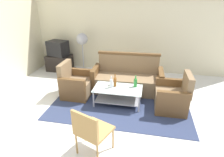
% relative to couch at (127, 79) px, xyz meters
% --- Properties ---
extents(ground_plane, '(14.00, 14.00, 0.00)m').
position_rel_couch_xyz_m(ground_plane, '(-0.00, -1.53, -0.32)').
color(ground_plane, white).
extents(wall_back, '(6.52, 0.19, 2.80)m').
position_rel_couch_xyz_m(wall_back, '(-0.00, 1.53, 1.16)').
color(wall_back, beige).
rests_on(wall_back, ground).
extents(rug, '(3.15, 2.09, 0.01)m').
position_rel_couch_xyz_m(rug, '(-0.07, -0.65, -0.31)').
color(rug, '#2D3856').
rests_on(rug, ground).
extents(couch, '(1.82, 0.79, 0.96)m').
position_rel_couch_xyz_m(couch, '(0.00, 0.00, 0.00)').
color(couch, '#7F6647').
rests_on(couch, rug).
extents(armchair_left, '(0.71, 0.77, 0.85)m').
position_rel_couch_xyz_m(armchair_left, '(-1.23, -0.51, -0.03)').
color(armchair_left, '#7F6647').
rests_on(armchair_left, rug).
extents(armchair_right, '(0.71, 0.77, 0.85)m').
position_rel_couch_xyz_m(armchair_right, '(1.09, -0.70, -0.03)').
color(armchair_right, '#7F6647').
rests_on(armchair_right, rug).
extents(coffee_table, '(1.10, 0.60, 0.40)m').
position_rel_couch_xyz_m(coffee_table, '(-0.13, -0.73, -0.04)').
color(coffee_table, silver).
rests_on(coffee_table, rug).
extents(bottle_clear, '(0.06, 0.06, 0.28)m').
position_rel_couch_xyz_m(bottle_clear, '(-0.28, -0.72, 0.20)').
color(bottle_clear, silver).
rests_on(bottle_clear, coffee_table).
extents(bottle_green, '(0.08, 0.08, 0.28)m').
position_rel_couch_xyz_m(bottle_green, '(0.25, -0.57, 0.20)').
color(bottle_green, '#2D8C38').
rests_on(bottle_green, coffee_table).
extents(bottle_brown, '(0.06, 0.06, 0.30)m').
position_rel_couch_xyz_m(bottle_brown, '(-0.21, -0.65, 0.21)').
color(bottle_brown, brown).
rests_on(bottle_brown, coffee_table).
extents(cup, '(0.08, 0.08, 0.10)m').
position_rel_couch_xyz_m(cup, '(-0.31, -0.59, 0.14)').
color(cup, silver).
rests_on(cup, coffee_table).
extents(tv_stand, '(0.80, 0.50, 0.52)m').
position_rel_couch_xyz_m(tv_stand, '(-2.41, 1.02, -0.06)').
color(tv_stand, black).
rests_on(tv_stand, ground).
extents(television, '(0.69, 0.57, 0.48)m').
position_rel_couch_xyz_m(television, '(-2.41, 1.03, 0.44)').
color(television, black).
rests_on(television, tv_stand).
extents(pedestal_fan, '(0.36, 0.36, 1.27)m').
position_rel_couch_xyz_m(pedestal_fan, '(-1.58, 1.07, 0.70)').
color(pedestal_fan, '#2D2D33').
rests_on(pedestal_fan, ground).
extents(wicker_chair, '(0.63, 0.63, 0.84)m').
position_rel_couch_xyz_m(wicker_chair, '(-0.28, -2.33, 0.18)').
color(wicker_chair, '#AD844C').
rests_on(wicker_chair, ground).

